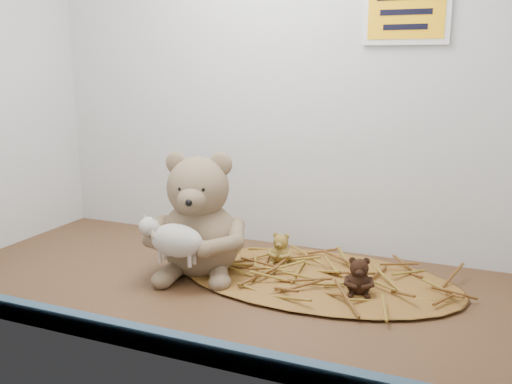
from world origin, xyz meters
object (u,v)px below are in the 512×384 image
at_px(main_teddy, 199,214).
at_px(toy_lamb, 177,241).
at_px(mini_teddy_tan, 281,247).
at_px(mini_teddy_brown, 359,274).

relative_size(main_teddy, toy_lamb, 1.82).
relative_size(mini_teddy_tan, mini_teddy_brown, 0.93).
bearing_deg(mini_teddy_brown, toy_lamb, -178.78).
bearing_deg(main_teddy, toy_lamb, -106.08).
bearing_deg(mini_teddy_tan, toy_lamb, -130.52).
bearing_deg(mini_teddy_tan, mini_teddy_brown, -32.00).
xyz_separation_m(main_teddy, mini_teddy_brown, (0.35, 0.00, -0.08)).
xyz_separation_m(toy_lamb, mini_teddy_brown, (0.35, 0.10, -0.05)).
distance_m(main_teddy, toy_lamb, 0.10).
bearing_deg(mini_teddy_tan, main_teddy, -148.61).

